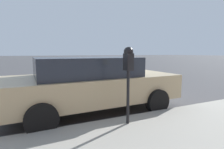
% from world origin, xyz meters
% --- Properties ---
extents(ground_plane, '(220.00, 220.00, 0.00)m').
position_xyz_m(ground_plane, '(0.00, 0.00, 0.00)').
color(ground_plane, '#424244').
extents(parking_meter, '(0.21, 0.19, 1.56)m').
position_xyz_m(parking_meter, '(-2.60, 0.85, 1.33)').
color(parking_meter, black).
rests_on(parking_meter, sidewalk).
extents(car_tan, '(2.27, 4.60, 1.46)m').
position_xyz_m(car_tan, '(-1.13, 1.14, 0.78)').
color(car_tan, tan).
rests_on(car_tan, ground_plane).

